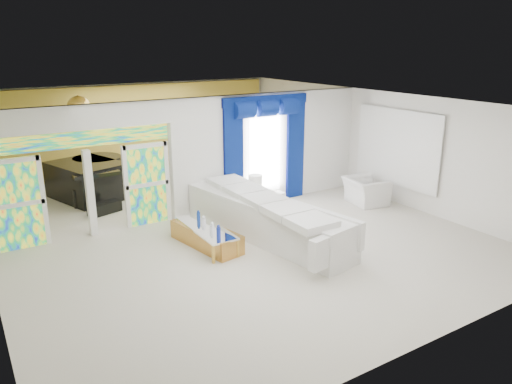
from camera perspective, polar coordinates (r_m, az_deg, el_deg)
floor at (r=11.99m, az=-4.28°, el=-3.82°), size 12.00×12.00×0.00m
dividing_wall at (r=13.45m, az=1.71°, el=5.21°), size 5.70×0.18×3.00m
dividing_header at (r=11.28m, az=-20.10°, el=8.20°), size 4.30×0.18×0.55m
stained_panel_left at (r=11.44m, az=-26.16°, el=-1.31°), size 0.95×0.04×2.00m
stained_panel_right at (r=12.01m, az=-12.65°, el=0.88°), size 0.95×0.04×2.00m
stained_transom at (r=11.36m, az=-19.86°, el=5.84°), size 4.00×0.05×0.35m
window_pane at (r=13.24m, az=1.04°, el=4.81°), size 1.00×0.02×2.30m
blue_drape_left at (r=12.72m, az=-2.67°, el=4.05°), size 0.55×0.10×2.80m
blue_drape_right at (r=13.79m, az=4.61°, el=5.04°), size 0.55×0.10×2.80m
blue_pelmet at (r=12.99m, az=1.15°, el=10.70°), size 2.60×0.12×0.25m
wall_mirror at (r=13.76m, az=16.20°, el=5.03°), size 0.04×2.70×1.90m
gold_curtains at (r=16.88m, az=-13.91°, el=7.18°), size 9.70×0.12×2.90m
white_sofa at (r=11.02m, az=1.11°, el=-3.26°), size 1.78×4.67×0.87m
coffee_table at (r=10.73m, az=-5.86°, el=-5.25°), size 0.95×1.96×0.42m
console_table at (r=13.09m, az=1.03°, el=-1.07°), size 1.13×0.39×0.37m
table_lamp at (r=12.79m, az=-0.09°, el=0.73°), size 0.36×0.36×0.58m
armchair at (r=13.73m, az=12.73°, el=0.12°), size 1.15×1.26×0.72m
grand_piano at (r=14.68m, az=-19.12°, el=1.32°), size 2.10×2.41×1.03m
piano_bench at (r=13.29m, az=-17.33°, el=-1.80°), size 0.92×0.58×0.29m
tv_console at (r=13.24m, az=-27.10°, el=-1.66°), size 0.67×0.62×0.88m
chandelier at (r=13.73m, az=-20.05°, el=9.32°), size 0.60×0.60×0.60m
decanters at (r=10.57m, az=-5.57°, el=-3.88°), size 0.18×1.21×0.21m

